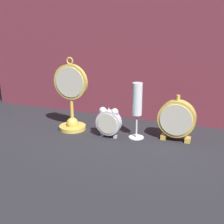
{
  "coord_description": "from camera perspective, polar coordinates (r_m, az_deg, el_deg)",
  "views": [
    {
      "loc": [
        0.41,
        -0.99,
        0.47
      ],
      "look_at": [
        0.0,
        0.08,
        0.1
      ],
      "focal_mm": 50.0,
      "sensor_mm": 36.0,
      "label": 1
    }
  ],
  "objects": [
    {
      "name": "champagne_flute",
      "position": [
        1.18,
        4.61,
        1.48
      ],
      "size": [
        0.06,
        0.06,
        0.22
      ],
      "color": "silver",
      "rests_on": "ground_plane"
    },
    {
      "name": "mantel_clock_silver",
      "position": [
        1.19,
        11.75,
        -1.28
      ],
      "size": [
        0.14,
        0.04,
        0.18
      ],
      "color": "gold",
      "rests_on": "ground_plane"
    },
    {
      "name": "pocket_watch_on_stand",
      "position": [
        1.28,
        -7.44,
        1.99
      ],
      "size": [
        0.14,
        0.11,
        0.3
      ],
      "color": "gold",
      "rests_on": "ground_plane"
    },
    {
      "name": "fabric_backdrop_drape",
      "position": [
        1.39,
        3.7,
        10.73
      ],
      "size": [
        1.47,
        0.01,
        0.6
      ],
      "primitive_type": "cube",
      "color": "brown",
      "rests_on": "ground_plane"
    },
    {
      "name": "ground_plane",
      "position": [
        1.17,
        -1.41,
        -5.86
      ],
      "size": [
        4.0,
        4.0,
        0.0
      ],
      "primitive_type": "plane",
      "color": "#232328"
    },
    {
      "name": "alarm_clock_twin_bell",
      "position": [
        1.21,
        -0.61,
        -1.68
      ],
      "size": [
        0.1,
        0.03,
        0.12
      ],
      "color": "silver",
      "rests_on": "ground_plane"
    }
  ]
}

